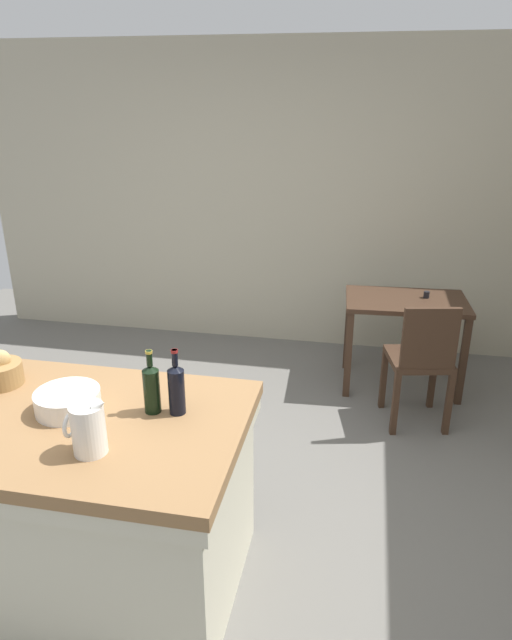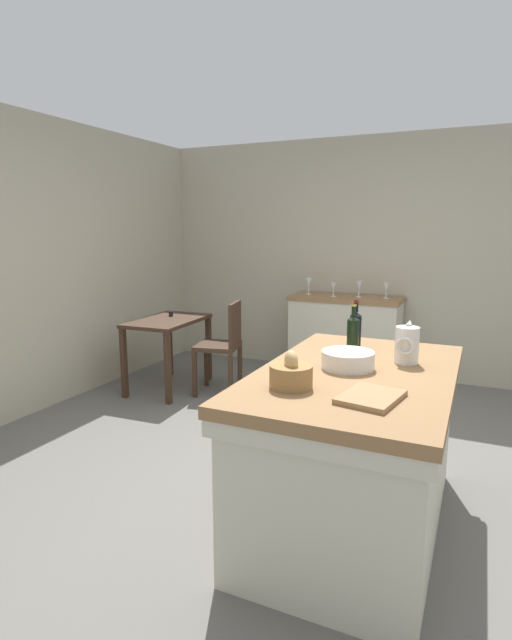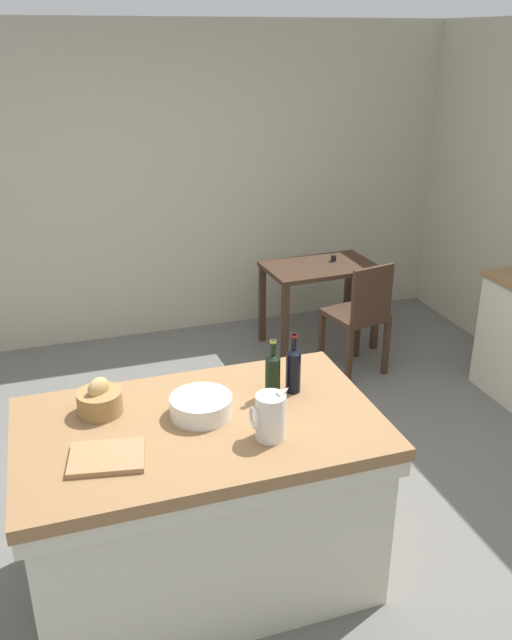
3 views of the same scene
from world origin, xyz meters
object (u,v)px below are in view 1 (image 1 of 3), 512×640
Objects in this scene: bread_basket at (0,372)px; wine_bottle_amber at (151,387)px; wooden_chair at (421,359)px; wash_bowl at (68,401)px; pitcher at (88,429)px; wine_bottle_dark at (176,388)px; island_table at (69,494)px; writing_desk at (405,313)px.

bread_basket is 0.80m from wine_bottle_amber.
wash_bowl reaches higher than wooden_chair.
wash_bowl is at bearing -134.90° from wooden_chair.
wine_bottle_amber is (0.13, 0.33, 0.01)m from pitcher.
wine_bottle_dark reaches higher than pitcher.
pitcher is at bearing -111.14° from wine_bottle_amber.
wooden_chair is 2.59m from bread_basket.
wine_bottle_dark is 0.11m from wine_bottle_amber.
pitcher is at bearing -39.46° from island_table.
pitcher reaches higher than island_table.
wine_bottle_amber is at bearing -118.71° from writing_desk.
wooden_chair is 2.37m from wash_bowl.
pitcher reaches higher than wash_bowl.
wine_bottle_dark is (-1.08, -2.16, 0.40)m from writing_desk.
pitcher is 0.87× the size of wash_bowl.
wine_bottle_dark is at bearing 5.75° from wine_bottle_amber.
wine_bottle_dark is (0.47, 0.07, 0.07)m from wash_bowl.
island_table reaches higher than writing_desk.
wine_bottle_amber reaches higher than wooden_chair.
wooden_chair is 3.17× the size of wine_bottle_amber.
wine_bottle_amber is (-1.28, -1.58, 0.50)m from wooden_chair.
wine_bottle_dark is (-1.17, -1.57, 0.50)m from wooden_chair.
wash_bowl is 0.94× the size of wine_bottle_dark.
wine_bottle_amber is at bearing -174.25° from wine_bottle_dark.
island_table is 5.55× the size of wine_bottle_amber.
island_table is at bearing -165.21° from wine_bottle_dark.
writing_desk is 4.55× the size of bread_basket.
wash_bowl is (-1.64, -1.65, 0.43)m from wooden_chair.
island_table is at bearing -28.18° from bread_basket.
pitcher is 0.85× the size of wine_bottle_amber.
pitcher is at bearing -126.28° from wooden_chair.
wash_bowl is (-1.55, -2.23, 0.33)m from writing_desk.
island_table is 1.75× the size of wooden_chair.
island_table is 0.66m from bread_basket.
wash_bowl is at bearing -171.03° from wine_bottle_dark.
wine_bottle_dark is (0.50, 0.13, 0.53)m from island_table.
writing_desk is at bearing 98.70° from wooden_chair.
bread_basket is (-1.98, -2.07, 0.34)m from writing_desk.
island_table is at bearing -134.35° from wooden_chair.
bread_basket is at bearing 172.97° from wine_bottle_amber.
bread_basket reaches higher than wash_bowl.
pitcher is 0.42m from wine_bottle_dark.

